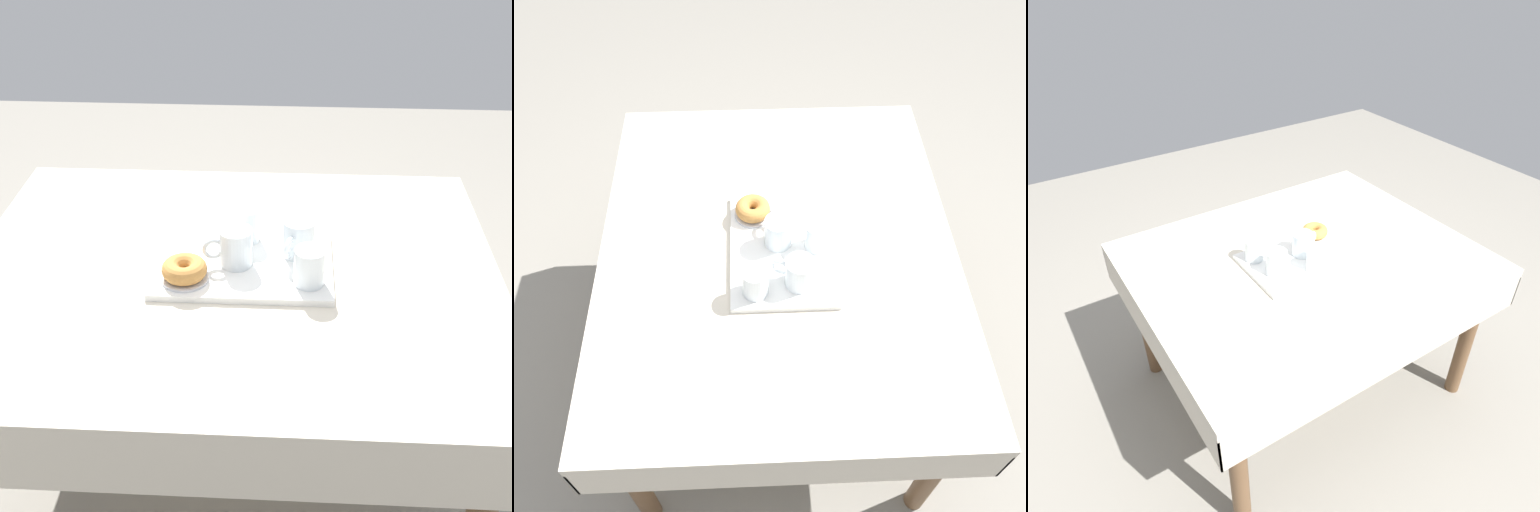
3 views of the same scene
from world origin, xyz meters
TOP-DOWN VIEW (x-y plane):
  - ground_plane at (0.00, 0.00)m, footprint 6.00×6.00m
  - dining_table at (0.00, 0.00)m, footprint 1.32×1.08m
  - serving_tray at (0.03, 0.01)m, footprint 0.44×0.31m
  - tea_mug_left at (0.01, -0.00)m, footprint 0.12×0.08m
  - tea_mug_right at (0.16, 0.05)m, footprint 0.08×0.12m
  - water_glass_near at (0.19, -0.07)m, footprint 0.07×0.07m
  - water_glass_far at (0.03, 0.11)m, footprint 0.07×0.07m
  - donut_plate_left at (-0.10, -0.07)m, footprint 0.11×0.11m
  - sugar_donut_left at (-0.10, -0.07)m, footprint 0.11×0.11m

SIDE VIEW (x-z plane):
  - ground_plane at x=0.00m, z-range 0.00..0.00m
  - dining_table at x=0.00m, z-range 0.28..1.01m
  - serving_tray at x=0.03m, z-range 0.73..0.74m
  - donut_plate_left at x=-0.10m, z-range 0.74..0.75m
  - sugar_donut_left at x=-0.10m, z-range 0.75..0.79m
  - water_glass_far at x=0.03m, z-range 0.74..0.83m
  - water_glass_near at x=0.19m, z-range 0.74..0.83m
  - tea_mug_left at x=0.01m, z-range 0.74..0.84m
  - tea_mug_right at x=0.16m, z-range 0.74..0.84m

